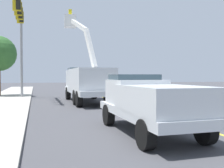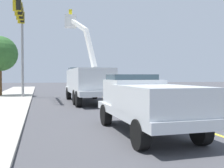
% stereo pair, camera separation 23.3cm
% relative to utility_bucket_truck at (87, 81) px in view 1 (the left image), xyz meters
% --- Properties ---
extents(ground, '(120.00, 120.00, 0.00)m').
position_rel_utility_bucket_truck_xyz_m(ground, '(-1.69, -2.46, -1.61)').
color(ground, '#47474C').
extents(lane_centre_stripe, '(49.80, 4.77, 0.01)m').
position_rel_utility_bucket_truck_xyz_m(lane_centre_stripe, '(-1.69, -2.46, -1.61)').
color(lane_centre_stripe, yellow).
rests_on(lane_centre_stripe, ground).
extents(utility_bucket_truck, '(8.40, 3.32, 7.12)m').
position_rel_utility_bucket_truck_xyz_m(utility_bucket_truck, '(0.00, 0.00, 0.00)').
color(utility_bucket_truck, silver).
rests_on(utility_bucket_truck, ground).
extents(service_pickup_truck, '(5.77, 2.61, 2.06)m').
position_rel_utility_bucket_truck_xyz_m(service_pickup_truck, '(-11.13, -1.05, -0.49)').
color(service_pickup_truck, silver).
rests_on(service_pickup_truck, ground).
extents(passing_minivan, '(4.95, 2.33, 1.69)m').
position_rel_utility_bucket_truck_xyz_m(passing_minivan, '(8.75, -4.23, -0.64)').
color(passing_minivan, silver).
rests_on(passing_minivan, ground).
extents(traffic_cone_mid_front, '(0.40, 0.40, 0.82)m').
position_rel_utility_bucket_truck_xyz_m(traffic_cone_mid_front, '(4.49, -1.48, -1.21)').
color(traffic_cone_mid_front, black).
rests_on(traffic_cone_mid_front, ground).
extents(traffic_signal_mast, '(6.57, 0.97, 8.38)m').
position_rel_utility_bucket_truck_xyz_m(traffic_signal_mast, '(2.77, 5.19, 4.37)').
color(traffic_signal_mast, gray).
rests_on(traffic_signal_mast, ground).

